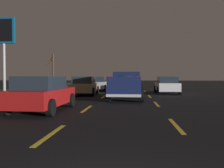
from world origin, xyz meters
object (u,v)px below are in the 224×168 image
Objects in this scene: pickup_truck at (126,85)px; sedan_tan at (85,86)px; sedan_white at (167,85)px; sedan_silver at (98,83)px; bare_tree_far at (53,69)px; sedan_red at (42,93)px; gas_price_sign at (4,37)px.

pickup_truck reaches higher than sedan_tan.
pickup_truck reaches higher than sedan_white.
sedan_silver is (6.57, -0.21, 0.00)m from sedan_tan.
sedan_silver is 0.87× the size of bare_tree_far.
pickup_truck is 1.07× the size of bare_tree_far.
sedan_tan is (9.68, -0.01, 0.00)m from sedan_red.
bare_tree_far is (17.82, 8.62, 1.97)m from sedan_tan.
sedan_tan is at bearing -0.07° from sedan_red.
sedan_red is 1.00× the size of sedan_silver.
sedan_white and sedan_red have the same top height.
sedan_tan and sedan_silver have the same top height.
sedan_white is 0.99× the size of sedan_silver.
bare_tree_far reaches higher than sedan_white.
sedan_silver is (4.33, 6.92, 0.00)m from sedan_white.
sedan_tan is 0.68× the size of gas_price_sign.
bare_tree_far reaches higher than pickup_truck.
bare_tree_far reaches higher than sedan_red.
gas_price_sign reaches higher than sedan_silver.
sedan_silver is 14.44m from bare_tree_far.
sedan_red is 1.00× the size of sedan_tan.
sedan_tan is 7.95m from gas_price_sign.
sedan_silver is 0.68× the size of gas_price_sign.
sedan_white is 22.25m from bare_tree_far.
pickup_truck reaches higher than sedan_red.
gas_price_sign is at bearing 134.76° from sedan_silver.
pickup_truck is at bearing -107.61° from gas_price_sign.
sedan_red is (-11.93, 7.14, 0.00)m from sedan_white.
bare_tree_far is (27.51, 8.61, 1.97)m from sedan_red.
sedan_tan is at bearing 178.21° from sedan_silver.
sedan_red is (-6.01, 3.59, -0.20)m from pickup_truck.
gas_price_sign reaches higher than sedan_tan.
gas_price_sign is (3.30, 10.38, 3.90)m from pickup_truck.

